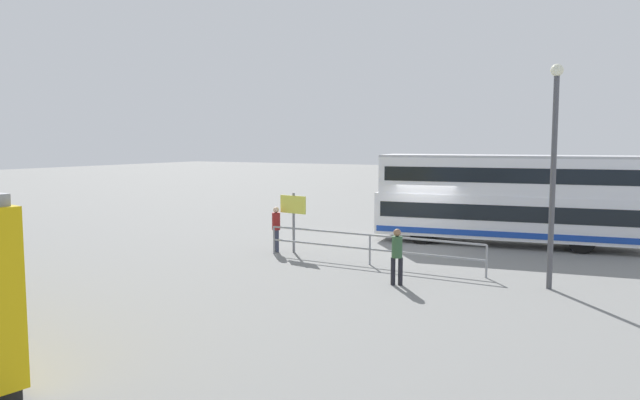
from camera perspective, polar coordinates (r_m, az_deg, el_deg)
The scene contains 7 objects.
ground_plane at distance 25.38m, azimuth 9.80°, elevation -4.27°, with size 160.00×160.00×0.00m, color slate.
double_decker_bus at distance 26.17m, azimuth 17.26°, elevation 0.10°, with size 10.91×3.99×3.75m.
pedestrian_near_railing at distance 23.46m, azimuth -4.20°, elevation -2.46°, with size 0.45×0.45×1.78m.
pedestrian_crossing at distance 18.14m, azimuth 7.34°, elevation -5.00°, with size 0.41×0.41×1.71m.
pedestrian_railing at distance 21.07m, azimuth 4.77°, elevation -4.17°, with size 8.23×0.30×1.08m.
info_sign at distance 23.20m, azimuth -2.57°, elevation -1.05°, with size 1.23×0.22×2.33m.
street_lamp at distance 18.50m, azimuth 21.38°, elevation 3.71°, with size 0.36×0.36×6.50m.
Camera 1 is at (-8.05, 23.68, 4.30)m, focal length 33.58 mm.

